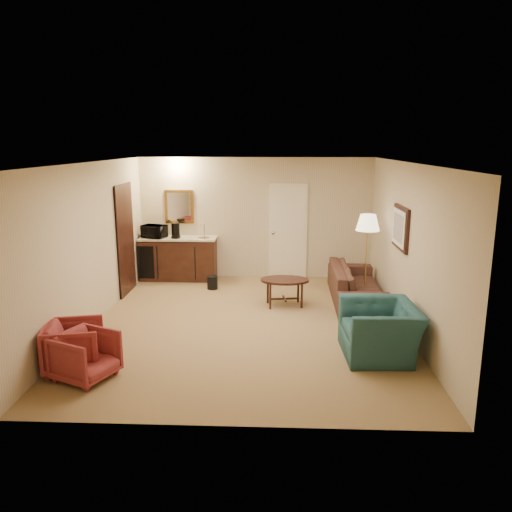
{
  "coord_description": "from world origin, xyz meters",
  "views": [
    {
      "loc": [
        0.47,
        -7.67,
        2.89
      ],
      "look_at": [
        0.12,
        0.5,
        1.03
      ],
      "focal_mm": 35.0,
      "sensor_mm": 36.0,
      "label": 1
    }
  ],
  "objects": [
    {
      "name": "ground",
      "position": [
        0.0,
        0.0,
        0.0
      ],
      "size": [
        6.0,
        6.0,
        0.0
      ],
      "primitive_type": "plane",
      "color": "#987E4D",
      "rests_on": "ground"
    },
    {
      "name": "room_walls",
      "position": [
        -0.1,
        0.77,
        1.72
      ],
      "size": [
        5.02,
        6.01,
        2.61
      ],
      "color": "beige",
      "rests_on": "ground"
    },
    {
      "name": "wetbar_cabinet",
      "position": [
        -1.65,
        2.72,
        0.46
      ],
      "size": [
        1.64,
        0.58,
        0.92
      ],
      "primitive_type": "cube",
      "color": "#382011",
      "rests_on": "ground"
    },
    {
      "name": "sofa",
      "position": [
        1.95,
        1.3,
        0.44
      ],
      "size": [
        0.71,
        2.28,
        0.89
      ],
      "primitive_type": "imported",
      "rotation": [
        0.0,
        0.0,
        1.55
      ],
      "color": "black",
      "rests_on": "ground"
    },
    {
      "name": "teal_armchair",
      "position": [
        1.9,
        -1.11,
        0.49
      ],
      "size": [
        0.78,
        1.15,
        0.98
      ],
      "primitive_type": "imported",
      "rotation": [
        0.0,
        0.0,
        -1.53
      ],
      "color": "#204D51",
      "rests_on": "ground"
    },
    {
      "name": "rose_chair_near",
      "position": [
        -1.9,
        -2.0,
        0.33
      ],
      "size": [
        0.82,
        0.84,
        0.67
      ],
      "primitive_type": "imported",
      "rotation": [
        0.0,
        0.0,
        1.15
      ],
      "color": "#993232",
      "rests_on": "ground"
    },
    {
      "name": "rose_chair_far",
      "position": [
        -2.15,
        -1.74,
        0.35
      ],
      "size": [
        0.78,
        0.82,
        0.71
      ],
      "primitive_type": "imported",
      "rotation": [
        0.0,
        0.0,
        1.8
      ],
      "color": "#993232",
      "rests_on": "ground"
    },
    {
      "name": "coffee_table",
      "position": [
        0.61,
        1.0,
        0.25
      ],
      "size": [
        0.95,
        0.71,
        0.5
      ],
      "primitive_type": "cube",
      "rotation": [
        0.0,
        0.0,
        0.15
      ],
      "color": "#321810",
      "rests_on": "ground"
    },
    {
      "name": "floor_lamp",
      "position": [
        2.12,
        1.4,
        0.82
      ],
      "size": [
        0.53,
        0.53,
        1.63
      ],
      "primitive_type": "cube",
      "rotation": [
        0.0,
        0.0,
        -0.26
      ],
      "color": "gold",
      "rests_on": "ground"
    },
    {
      "name": "waste_bin",
      "position": [
        -0.83,
        2.0,
        0.13
      ],
      "size": [
        0.27,
        0.27,
        0.27
      ],
      "primitive_type": "cylinder",
      "rotation": [
        0.0,
        0.0,
        0.33
      ],
      "color": "black",
      "rests_on": "ground"
    },
    {
      "name": "microwave",
      "position": [
        -2.15,
        2.68,
        1.09
      ],
      "size": [
        0.55,
        0.41,
        0.33
      ],
      "primitive_type": "imported",
      "rotation": [
        0.0,
        0.0,
        -0.33
      ],
      "color": "black",
      "rests_on": "wetbar_cabinet"
    },
    {
      "name": "coffee_maker",
      "position": [
        -1.68,
        2.64,
        1.08
      ],
      "size": [
        0.21,
        0.21,
        0.33
      ],
      "primitive_type": "cylinder",
      "rotation": [
        0.0,
        0.0,
        0.28
      ],
      "color": "black",
      "rests_on": "wetbar_cabinet"
    }
  ]
}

